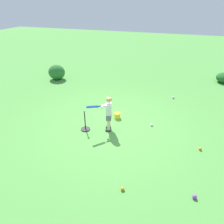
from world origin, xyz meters
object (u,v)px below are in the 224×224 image
at_px(child_batter, 108,111).
at_px(play_ball_far_right, 152,125).
at_px(play_ball_midfield, 173,97).
at_px(play_ball_far_left, 195,197).
at_px(toy_bucket, 117,115).
at_px(batting_tee, 85,127).
at_px(play_ball_by_bucket, 200,149).
at_px(play_ball_near_batter, 122,189).

xyz_separation_m(child_batter, play_ball_far_right, (1.23, 0.63, -0.61)).
xyz_separation_m(child_batter, play_ball_midfield, (1.72, 2.95, -0.60)).
height_order(child_batter, play_ball_far_left, child_batter).
relative_size(play_ball_midfield, toy_bucket, 0.42).
relative_size(play_ball_far_right, play_ball_far_left, 0.88).
bearing_deg(play_ball_far_left, child_batter, 143.87).
height_order(batting_tee, toy_bucket, batting_tee).
bearing_deg(batting_tee, play_ball_far_left, -27.01).
bearing_deg(toy_bucket, play_ball_midfield, 52.92).
bearing_deg(batting_tee, play_ball_midfield, 53.27).
distance_m(child_batter, play_ball_far_right, 1.51).
bearing_deg(child_batter, batting_tee, -161.35).
bearing_deg(play_ball_by_bucket, play_ball_far_right, 150.80).
bearing_deg(play_ball_by_bucket, play_ball_far_left, -95.23).
bearing_deg(toy_bucket, batting_tee, -125.91).
relative_size(play_ball_far_right, play_ball_by_bucket, 1.04).
relative_size(batting_tee, toy_bucket, 2.87).
bearing_deg(play_ball_far_right, play_ball_near_batter, -93.62).
height_order(play_ball_far_right, play_ball_far_left, play_ball_far_left).
distance_m(play_ball_by_bucket, play_ball_far_left, 1.67).
bearing_deg(toy_bucket, play_ball_far_right, -6.18).
bearing_deg(play_ball_far_left, play_ball_far_right, 117.15).
bearing_deg(child_batter, play_ball_far_left, -36.13).
height_order(play_ball_midfield, toy_bucket, toy_bucket).
relative_size(play_ball_far_left, batting_tee, 0.15).
bearing_deg(toy_bucket, child_batter, -94.60).
bearing_deg(play_ball_midfield, play_ball_near_batter, -97.44).
distance_m(play_ball_far_right, play_ball_near_batter, 2.72).
bearing_deg(play_ball_midfield, batting_tee, -126.73).
xyz_separation_m(play_ball_midfield, batting_tee, (-2.37, -3.17, 0.06)).
bearing_deg(toy_bucket, play_ball_by_bucket, -19.51).
bearing_deg(batting_tee, play_ball_far_right, 24.36).
bearing_deg(play_ball_far_right, toy_bucket, 173.82).
distance_m(play_ball_far_left, batting_tee, 3.52).
distance_m(child_batter, play_ball_far_left, 3.14).
bearing_deg(play_ball_midfield, toy_bucket, -127.08).
bearing_deg(child_batter, toy_bucket, 85.40).
bearing_deg(play_ball_by_bucket, batting_tee, -178.89).
relative_size(play_ball_far_left, toy_bucket, 0.42).
xyz_separation_m(child_batter, batting_tee, (-0.65, -0.22, -0.55)).
relative_size(child_batter, play_ball_far_left, 11.79).
height_order(child_batter, play_ball_far_right, child_batter).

